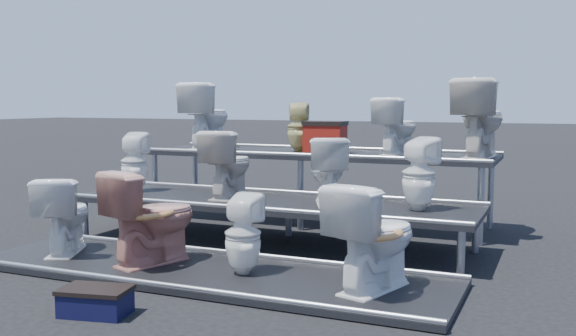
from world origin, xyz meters
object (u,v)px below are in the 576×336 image
at_px(toilet_6, 327,171).
at_px(toilet_10, 397,126).
at_px(toilet_2, 243,234).
at_px(red_crate, 325,139).
at_px(toilet_9, 298,127).
at_px(toilet_0, 64,215).
at_px(toilet_1, 152,217).
at_px(step_stool, 96,303).
at_px(toilet_11, 480,118).
at_px(toilet_5, 228,164).
at_px(toilet_3, 374,236).
at_px(toilet_8, 207,116).
at_px(toilet_4, 135,162).
at_px(toilet_7, 419,174).

height_order(toilet_6, toilet_10, toilet_10).
height_order(toilet_2, red_crate, red_crate).
height_order(toilet_2, toilet_9, toilet_9).
bearing_deg(toilet_0, red_crate, -147.71).
bearing_deg(toilet_1, toilet_10, -100.94).
relative_size(toilet_0, step_stool, 1.59).
xyz_separation_m(toilet_0, toilet_11, (3.39, 2.60, 0.86)).
height_order(toilet_5, toilet_10, toilet_10).
distance_m(toilet_0, toilet_3, 2.97).
distance_m(toilet_6, red_crate, 1.36).
distance_m(toilet_5, toilet_8, 1.71).
xyz_separation_m(toilet_4, toilet_11, (3.56, 1.30, 0.49)).
distance_m(toilet_4, toilet_10, 2.98).
bearing_deg(toilet_3, toilet_9, -39.97).
distance_m(toilet_2, red_crate, 2.64).
bearing_deg(toilet_8, toilet_10, 173.56).
xyz_separation_m(toilet_4, toilet_5, (1.19, 0.00, 0.02)).
bearing_deg(red_crate, toilet_7, -46.47).
xyz_separation_m(toilet_6, toilet_7, (0.90, 0.00, 0.01)).
bearing_deg(toilet_2, toilet_10, -107.06).
bearing_deg(toilet_9, toilet_6, 104.02).
xyz_separation_m(toilet_8, toilet_9, (1.28, 0.00, -0.12)).
relative_size(toilet_2, toilet_10, 1.01).
bearing_deg(toilet_10, toilet_5, 53.33).
xyz_separation_m(red_crate, step_stool, (-0.33, -3.71, -0.94)).
distance_m(toilet_3, step_stool, 2.05).
bearing_deg(toilet_0, toilet_1, 155.05).
xyz_separation_m(toilet_11, red_crate, (-1.75, -0.04, -0.26)).
bearing_deg(toilet_1, toilet_3, -160.73).
height_order(toilet_1, toilet_11, toilet_11).
distance_m(toilet_0, toilet_11, 4.36).
bearing_deg(toilet_4, toilet_3, 139.44).
bearing_deg(toilet_6, step_stool, 47.08).
distance_m(toilet_1, toilet_11, 3.64).
relative_size(toilet_1, toilet_6, 1.24).
height_order(toilet_0, step_stool, toilet_0).
relative_size(toilet_2, step_stool, 1.46).
xyz_separation_m(toilet_7, toilet_9, (-1.74, 1.30, 0.36)).
xyz_separation_m(toilet_0, toilet_10, (2.49, 2.60, 0.76)).
relative_size(toilet_7, toilet_10, 1.05).
bearing_deg(toilet_1, toilet_9, -77.45).
xyz_separation_m(toilet_3, toilet_11, (0.43, 2.60, 0.82)).
bearing_deg(red_crate, toilet_9, 168.75).
distance_m(red_crate, step_stool, 3.84).
relative_size(toilet_4, toilet_5, 0.93).
xyz_separation_m(toilet_0, red_crate, (1.64, 2.56, 0.60)).
xyz_separation_m(toilet_2, red_crate, (-0.22, 2.56, 0.63)).
bearing_deg(toilet_0, toilet_4, -107.64).
relative_size(toilet_7, toilet_9, 1.14).
xyz_separation_m(toilet_2, toilet_8, (-1.86, 2.60, 0.89)).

